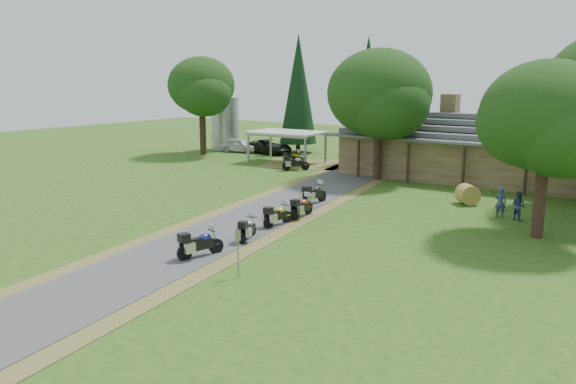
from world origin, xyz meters
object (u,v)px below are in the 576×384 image
Objects in this scene: motorcycle_carport_a at (293,158)px; car_dark_suv at (269,143)px; motorcycle_carport_b at (296,162)px; hay_bale at (468,194)px; silo at (225,122)px; motorcycle_row_c at (278,214)px; carport at (287,147)px; motorcycle_row_a at (200,242)px; motorcycle_row_e at (315,193)px; lodge at (483,146)px; motorcycle_row_d at (302,206)px; motorcycle_row_b at (248,227)px; car_white_sedan at (240,143)px.

car_dark_suv is at bearing 65.56° from motorcycle_carport_a.
car_dark_suv is 8.36m from motorcycle_carport_a.
car_dark_suv is at bearing 95.96° from motorcycle_carport_b.
car_dark_suv is 4.61× the size of hay_bale.
silo is at bearing 157.90° from hay_bale.
motorcycle_carport_a is at bearing 38.23° from motorcycle_row_c.
carport reaches higher than car_dark_suv.
motorcycle_row_e is (-1.38, 11.36, 0.02)m from motorcycle_row_a.
hay_bale is (7.57, 5.16, -0.09)m from motorcycle_row_e.
lodge reaches higher than carport.
carport is 4.33m from motorcycle_carport_b.
motorcycle_row_c is 0.91× the size of motorcycle_carport_a.
motorcycle_carport_b is (7.94, -7.10, -0.38)m from car_dark_suv.
motorcycle_row_a is 0.97× the size of motorcycle_carport_b.
car_dark_suv is at bearing 37.11° from motorcycle_row_d.
silo is 2.95× the size of motorcycle_carport_a.
motorcycle_carport_b is at bearing 40.44° from motorcycle_row_a.
motorcycle_carport_a is (-10.48, 14.79, 0.04)m from motorcycle_row_d.
motorcycle_row_b is at bearing -104.96° from motorcycle_carport_b.
motorcycle_row_e is 1.01× the size of motorcycle_carport_b.
motorcycle_carport_a is (-10.69, 22.98, 0.02)m from motorcycle_row_a.
car_dark_suv is at bearing -0.93° from silo.
motorcycle_row_e reaches higher than motorcycle_carport_b.
carport is at bearing 43.64° from motorcycle_row_a.
motorcycle_row_b is 2.86m from motorcycle_row_c.
motorcycle_carport_a is at bearing 9.93° from motorcycle_row_b.
car_white_sedan is 2.69× the size of motorcycle_row_e.
car_dark_suv is (3.11, 0.72, 0.16)m from car_white_sedan.
motorcycle_row_e is at bearing 17.13° from motorcycle_row_d.
motorcycle_carport_b is (-9.02, 12.96, 0.03)m from motorcycle_row_d.
motorcycle_carport_b is at bearing -27.70° from silo.
carport is 21.77m from motorcycle_row_c.
lodge is at bearing -65.03° from motorcycle_carport_a.
motorcycle_row_e is (-1.10, 5.33, 0.06)m from motorcycle_row_c.
motorcycle_row_b is at bearing 16.40° from motorcycle_row_a.
motorcycle_row_d is 15.79m from motorcycle_carport_b.
lodge is 11.76× the size of motorcycle_row_c.
motorcycle_row_b is (17.20, -25.07, -0.46)m from car_dark_suv.
motorcycle_row_a is 1.61× the size of hay_bale.
motorcycle_carport_b is at bearing 163.28° from hay_bale.
car_white_sedan is 4.49× the size of hay_bale.
car_white_sedan is 12.76m from motorcycle_carport_b.
motorcycle_row_a is 6.03m from motorcycle_row_c.
carport is at bearing -174.81° from lodge.
car_dark_suv is 33.06m from motorcycle_row_a.
hay_bale is (18.41, -7.69, -0.80)m from carport.
motorcycle_carport_b is (2.99, -3.06, -0.72)m from carport.
car_dark_suv reaches higher than motorcycle_row_e.
motorcycle_row_d is (20.06, -19.34, -0.25)m from car_white_sedan.
carport is 2.09m from motorcycle_carport_a.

